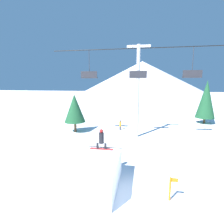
% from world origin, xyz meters
% --- Properties ---
extents(ground_plane, '(220.00, 220.00, 0.00)m').
position_xyz_m(ground_plane, '(0.00, 0.00, 0.00)').
color(ground_plane, white).
extents(mountain_ridge, '(66.91, 66.91, 17.03)m').
position_xyz_m(mountain_ridge, '(0.00, 88.83, 8.52)').
color(mountain_ridge, silver).
rests_on(mountain_ridge, ground_plane).
extents(snow_ramp, '(2.34, 3.62, 1.76)m').
position_xyz_m(snow_ramp, '(-1.39, 0.55, 0.88)').
color(snow_ramp, white).
rests_on(snow_ramp, ground_plane).
extents(snowboarder, '(1.46, 0.32, 1.30)m').
position_xyz_m(snowboarder, '(-1.45, 1.95, 2.39)').
color(snowboarder, '#B22D2D').
rests_on(snowboarder, snow_ramp).
extents(chairlift, '(18.58, 0.44, 9.72)m').
position_xyz_m(chairlift, '(0.43, 10.52, 5.88)').
color(chairlift, '#B2B2B7').
rests_on(chairlift, ground_plane).
extents(pine_tree_near, '(2.47, 2.47, 4.56)m').
position_xyz_m(pine_tree_near, '(-6.92, 11.14, 2.89)').
color(pine_tree_near, '#4C3823').
rests_on(pine_tree_near, ground_plane).
extents(pine_tree_far, '(2.62, 2.62, 6.22)m').
position_xyz_m(pine_tree_far, '(9.88, 18.67, 3.52)').
color(pine_tree_far, '#4C3823').
rests_on(pine_tree_far, ground_plane).
extents(trail_marker, '(0.41, 0.10, 1.25)m').
position_xyz_m(trail_marker, '(2.51, 0.19, 0.67)').
color(trail_marker, orange).
rests_on(trail_marker, ground_plane).
extents(distant_skier, '(0.24, 0.24, 1.23)m').
position_xyz_m(distant_skier, '(-1.72, 13.00, 0.67)').
color(distant_skier, black).
rests_on(distant_skier, ground_plane).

